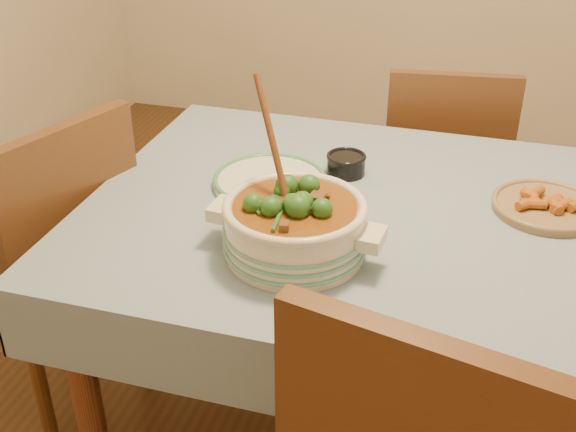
# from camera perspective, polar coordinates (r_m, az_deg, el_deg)

# --- Properties ---
(dining_table) EXTENTS (1.68, 1.08, 0.76)m
(dining_table) POSITION_cam_1_polar(r_m,az_deg,el_deg) (1.82, 10.58, -2.77)
(dining_table) COLOR brown
(dining_table) RESTS_ON floor
(stew_casserole) EXTENTS (0.40, 0.33, 0.37)m
(stew_casserole) POSITION_cam_1_polar(r_m,az_deg,el_deg) (1.57, 0.53, -0.54)
(stew_casserole) COLOR beige
(stew_casserole) RESTS_ON dining_table
(white_plate) EXTENTS (0.39, 0.39, 0.03)m
(white_plate) POSITION_cam_1_polar(r_m,az_deg,el_deg) (1.89, -1.44, 2.80)
(white_plate) COLOR silver
(white_plate) RESTS_ON dining_table
(condiment_bowl) EXTENTS (0.11, 0.11, 0.06)m
(condiment_bowl) POSITION_cam_1_polar(r_m,az_deg,el_deg) (1.95, 4.61, 4.19)
(condiment_bowl) COLOR black
(condiment_bowl) RESTS_ON dining_table
(fried_plate) EXTENTS (0.34, 0.34, 0.04)m
(fried_plate) POSITION_cam_1_polar(r_m,az_deg,el_deg) (1.87, 19.74, 0.84)
(fried_plate) COLOR #9C7B56
(fried_plate) RESTS_ON dining_table
(chair_far) EXTENTS (0.47, 0.47, 0.89)m
(chair_far) POSITION_cam_1_polar(r_m,az_deg,el_deg) (2.60, 12.14, 3.61)
(chair_far) COLOR brown
(chair_far) RESTS_ON floor
(chair_left) EXTENTS (0.56, 0.56, 0.94)m
(chair_left) POSITION_cam_1_polar(r_m,az_deg,el_deg) (2.12, -17.98, -2.79)
(chair_left) COLOR brown
(chair_left) RESTS_ON floor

